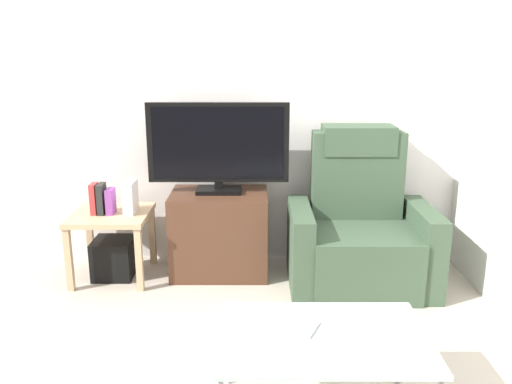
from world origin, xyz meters
The scene contains 13 objects.
ground_plane centered at (0.00, 0.00, 0.00)m, with size 6.40×6.40×0.00m, color #B2A899.
wall_back centered at (0.00, 1.13, 1.30)m, with size 6.40×0.06×2.60m, color silver.
tv_stand centered at (0.07, 0.82, 0.30)m, with size 0.69×0.49×0.61m.
television centered at (0.07, 0.84, 0.94)m, with size 0.99×0.20×0.64m.
recliner_armchair centered at (1.06, 0.67, 0.37)m, with size 0.98×0.78×1.08m.
side_table centered at (-0.70, 0.74, 0.41)m, with size 0.54×0.54×0.48m.
subwoofer_box centered at (-0.70, 0.74, 0.14)m, with size 0.28×0.28×0.28m, color black.
book_leftmost centered at (-0.80, 0.72, 0.59)m, with size 0.04×0.12×0.22m, color red.
book_middle centered at (-0.74, 0.72, 0.59)m, with size 0.04×0.13×0.21m, color #262626.
book_rightmost centered at (-0.68, 0.72, 0.57)m, with size 0.05×0.12×0.18m, color purple.
game_console centered at (-0.55, 0.75, 0.60)m, with size 0.07×0.20×0.22m, color white.
coffee_table centered at (0.62, -0.81, 0.40)m, with size 0.90×0.60×0.42m.
cell_phone centered at (0.56, -0.77, 0.43)m, with size 0.07×0.15×0.01m, color #B7B7BC.
Camera 1 is at (0.33, -2.83, 1.60)m, focal length 37.21 mm.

